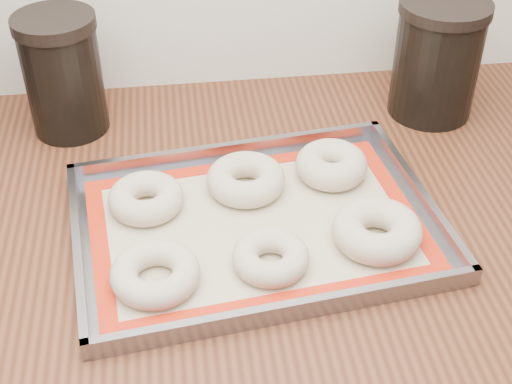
{
  "coord_description": "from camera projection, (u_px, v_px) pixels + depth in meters",
  "views": [
    {
      "loc": [
        -0.06,
        0.92,
        1.51
      ],
      "look_at": [
        0.03,
        1.61,
        0.96
      ],
      "focal_mm": 50.0,
      "sensor_mm": 36.0,
      "label": 1
    }
  ],
  "objects": [
    {
      "name": "countertop",
      "position": [
        230.0,
        211.0,
        0.98
      ],
      "size": [
        3.06,
        0.68,
        0.04
      ],
      "primitive_type": "cube",
      "color": "brown",
      "rests_on": "cabinet"
    },
    {
      "name": "baking_tray",
      "position": [
        256.0,
        224.0,
        0.92
      ],
      "size": [
        0.5,
        0.38,
        0.03
      ],
      "rotation": [
        0.0,
        0.0,
        0.12
      ],
      "color": "gray",
      "rests_on": "countertop"
    },
    {
      "name": "baking_mat",
      "position": [
        256.0,
        225.0,
        0.92
      ],
      "size": [
        0.45,
        0.34,
        0.0
      ],
      "rotation": [
        0.0,
        0.0,
        0.12
      ],
      "color": "#C6B793",
      "rests_on": "baking_tray"
    },
    {
      "name": "bagel_front_left",
      "position": [
        155.0,
        274.0,
        0.83
      ],
      "size": [
        0.13,
        0.13,
        0.03
      ],
      "primitive_type": "torus",
      "rotation": [
        0.0,
        0.0,
        0.23
      ],
      "color": "beige",
      "rests_on": "baking_mat"
    },
    {
      "name": "bagel_front_mid",
      "position": [
        271.0,
        257.0,
        0.85
      ],
      "size": [
        0.11,
        0.11,
        0.03
      ],
      "primitive_type": "torus",
      "rotation": [
        0.0,
        0.0,
        -0.18
      ],
      "color": "beige",
      "rests_on": "baking_mat"
    },
    {
      "name": "bagel_front_right",
      "position": [
        377.0,
        230.0,
        0.88
      ],
      "size": [
        0.13,
        0.13,
        0.04
      ],
      "primitive_type": "torus",
      "rotation": [
        0.0,
        0.0,
        0.13
      ],
      "color": "beige",
      "rests_on": "baking_mat"
    },
    {
      "name": "bagel_back_left",
      "position": [
        146.0,
        198.0,
        0.94
      ],
      "size": [
        0.13,
        0.13,
        0.04
      ],
      "primitive_type": "torus",
      "rotation": [
        0.0,
        0.0,
        0.31
      ],
      "color": "beige",
      "rests_on": "baking_mat"
    },
    {
      "name": "bagel_back_mid",
      "position": [
        246.0,
        179.0,
        0.97
      ],
      "size": [
        0.12,
        0.12,
        0.04
      ],
      "primitive_type": "torus",
      "rotation": [
        0.0,
        0.0,
        0.12
      ],
      "color": "beige",
      "rests_on": "baking_mat"
    },
    {
      "name": "bagel_back_right",
      "position": [
        331.0,
        165.0,
        0.99
      ],
      "size": [
        0.12,
        0.12,
        0.04
      ],
      "primitive_type": "torus",
      "rotation": [
        0.0,
        0.0,
        -0.21
      ],
      "color": "beige",
      "rests_on": "baking_mat"
    },
    {
      "name": "canister_mid",
      "position": [
        63.0,
        74.0,
        1.05
      ],
      "size": [
        0.12,
        0.12,
        0.18
      ],
      "color": "black",
      "rests_on": "countertop"
    },
    {
      "name": "canister_right",
      "position": [
        437.0,
        59.0,
        1.09
      ],
      "size": [
        0.14,
        0.14,
        0.18
      ],
      "color": "black",
      "rests_on": "countertop"
    }
  ]
}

